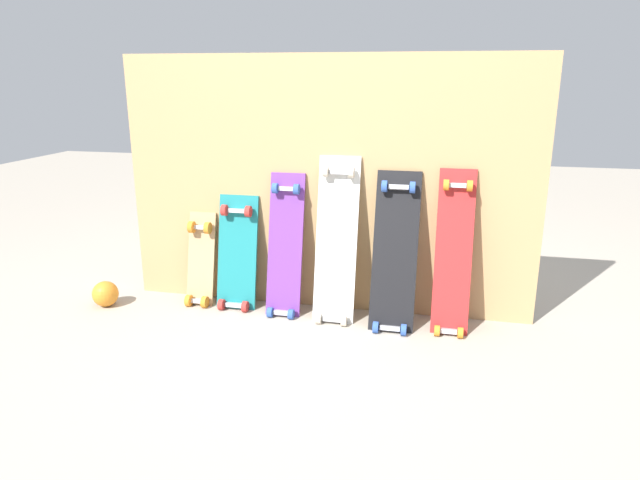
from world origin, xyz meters
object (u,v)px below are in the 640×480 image
object	(u,v)px
skateboard_purple	(285,251)
rubber_ball	(105,294)
skateboard_white	(336,246)
skateboard_teal	(237,258)
skateboard_natural	(200,264)
skateboard_black	(395,258)
skateboard_red	(453,259)

from	to	relation	value
skateboard_purple	rubber_ball	xyz separation A→B (m)	(-1.06, -0.17, -0.29)
skateboard_white	rubber_ball	world-z (taller)	skateboard_white
skateboard_teal	skateboard_white	size ratio (longest dim) A/B	0.74
rubber_ball	skateboard_teal	bearing A→B (deg)	13.63
skateboard_natural	skateboard_white	size ratio (longest dim) A/B	0.62
skateboard_natural	skateboard_black	size ratio (longest dim) A/B	0.67
skateboard_teal	skateboard_red	size ratio (longest dim) A/B	0.78
skateboard_black	rubber_ball	world-z (taller)	skateboard_black
skateboard_teal	skateboard_purple	size ratio (longest dim) A/B	0.83
skateboard_teal	rubber_ball	world-z (taller)	skateboard_teal
skateboard_red	rubber_ball	size ratio (longest dim) A/B	6.08
skateboard_natural	skateboard_white	world-z (taller)	skateboard_white
skateboard_natural	skateboard_white	xyz separation A→B (m)	(0.82, -0.03, 0.17)
skateboard_white	skateboard_red	xyz separation A→B (m)	(0.63, -0.01, -0.02)
skateboard_teal	skateboard_white	distance (m)	0.61
skateboard_teal	skateboard_black	size ratio (longest dim) A/B	0.80
skateboard_natural	skateboard_red	distance (m)	1.46
skateboard_teal	rubber_ball	size ratio (longest dim) A/B	4.75
skateboard_black	skateboard_red	bearing A→B (deg)	3.55
rubber_ball	skateboard_black	bearing A→B (deg)	4.32
skateboard_natural	skateboard_red	size ratio (longest dim) A/B	0.66
skateboard_teal	skateboard_purple	xyz separation A→B (m)	(0.30, -0.02, 0.07)
rubber_ball	skateboard_natural	bearing A→B (deg)	19.03
skateboard_black	rubber_ball	size ratio (longest dim) A/B	5.92
skateboard_natural	skateboard_purple	size ratio (longest dim) A/B	0.70
skateboard_natural	skateboard_black	xyz separation A→B (m)	(1.15, -0.06, 0.14)
skateboard_teal	skateboard_red	world-z (taller)	skateboard_red
skateboard_natural	skateboard_white	bearing A→B (deg)	-2.00
skateboard_red	rubber_ball	bearing A→B (deg)	-175.80
rubber_ball	skateboard_red	bearing A→B (deg)	4.20
skateboard_teal	skateboard_purple	bearing A→B (deg)	-3.61
skateboard_black	skateboard_red	world-z (taller)	skateboard_red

